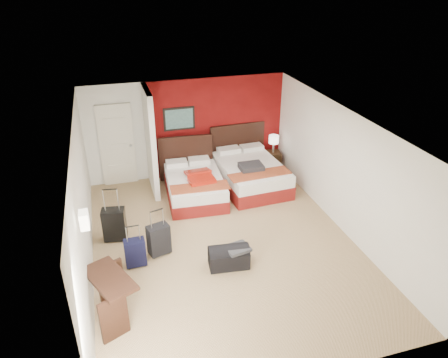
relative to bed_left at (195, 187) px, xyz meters
name	(u,v)px	position (x,y,z in m)	size (l,w,h in m)	color
ground	(223,243)	(0.13, -1.94, -0.27)	(6.50, 6.50, 0.00)	tan
room_walls	(139,165)	(-1.27, -0.52, 0.98)	(5.02, 6.52, 2.50)	white
red_accent_panel	(216,126)	(0.88, 1.29, 0.98)	(3.50, 0.04, 2.50)	maroon
partition_wall	(151,142)	(-0.87, 0.67, 0.98)	(0.12, 1.20, 2.50)	silver
entry_door	(117,145)	(-1.62, 1.26, 0.75)	(0.82, 0.06, 2.05)	silver
bed_left	(195,187)	(0.00, 0.00, 0.00)	(1.27, 1.82, 0.55)	silver
bed_right	(250,175)	(1.45, 0.18, 0.03)	(1.43, 2.04, 0.61)	silver
red_suitcase_open	(200,176)	(0.10, -0.10, 0.32)	(0.58, 0.80, 0.10)	#B51E0F
jacket_bundle	(251,167)	(1.35, -0.12, 0.40)	(0.54, 0.43, 0.13)	#323236
nightstand	(273,161)	(2.31, 0.85, -0.01)	(0.38, 0.38, 0.53)	black
table_lamp	(274,144)	(2.31, 0.85, 0.49)	(0.26, 0.26, 0.46)	white
suitcase_black	(115,225)	(-1.90, -1.22, 0.06)	(0.44, 0.28, 0.66)	black
suitcase_charcoal	(159,241)	(-1.13, -1.93, 0.02)	(0.40, 0.25, 0.59)	black
suitcase_navy	(135,254)	(-1.60, -2.15, -0.01)	(0.37, 0.23, 0.52)	black
duffel_bag	(229,258)	(0.03, -2.65, -0.09)	(0.73, 0.39, 0.37)	black
jacket_draped	(238,248)	(0.18, -2.70, 0.12)	(0.41, 0.35, 0.06)	#37383C
desk	(112,298)	(-2.05, -3.35, 0.13)	(0.48, 0.96, 0.80)	black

